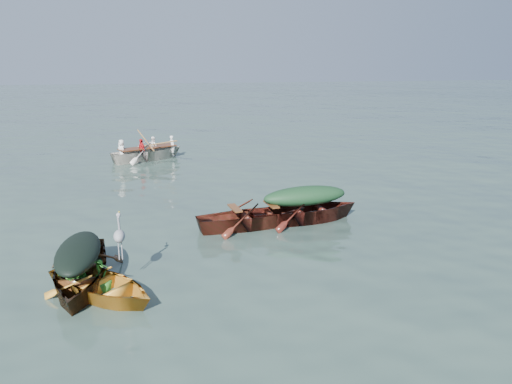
# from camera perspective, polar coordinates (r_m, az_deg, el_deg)

# --- Properties ---
(ground) EXTENTS (140.00, 140.00, 0.00)m
(ground) POSITION_cam_1_polar(r_m,az_deg,el_deg) (13.32, 1.08, -3.83)
(ground) COLOR #354A42
(ground) RESTS_ON ground
(yellow_dinghy) EXTENTS (3.17, 3.13, 0.83)m
(yellow_dinghy) POSITION_cam_1_polar(r_m,az_deg,el_deg) (10.01, -17.12, -11.34)
(yellow_dinghy) COLOR gold
(yellow_dinghy) RESTS_ON ground
(dark_covered_boat) EXTENTS (1.49, 4.00, 1.02)m
(dark_covered_boat) POSITION_cam_1_polar(r_m,az_deg,el_deg) (10.60, -19.33, -9.98)
(dark_covered_boat) COLOR #552D13
(dark_covered_boat) RESTS_ON ground
(green_tarp_boat) EXTENTS (4.43, 1.88, 1.00)m
(green_tarp_boat) POSITION_cam_1_polar(r_m,az_deg,el_deg) (13.68, 5.54, -3.38)
(green_tarp_boat) COLOR #491811
(green_tarp_boat) RESTS_ON ground
(open_wooden_boat) EXTENTS (4.31, 1.91, 0.96)m
(open_wooden_boat) POSITION_cam_1_polar(r_m,az_deg,el_deg) (13.18, -0.31, -4.04)
(open_wooden_boat) COLOR #501C14
(open_wooden_boat) RESTS_ON ground
(rowed_boat) EXTENTS (4.59, 3.17, 1.07)m
(rowed_boat) POSITION_cam_1_polar(r_m,az_deg,el_deg) (22.04, -12.20, 3.57)
(rowed_boat) COLOR silver
(rowed_boat) RESTS_ON ground
(dark_tarp_cover) EXTENTS (0.82, 2.20, 0.40)m
(dark_tarp_cover) POSITION_cam_1_polar(r_m,az_deg,el_deg) (10.33, -19.67, -6.41)
(dark_tarp_cover) COLOR black
(dark_tarp_cover) RESTS_ON dark_covered_boat
(green_tarp_cover) EXTENTS (2.43, 1.03, 0.52)m
(green_tarp_cover) POSITION_cam_1_polar(r_m,az_deg,el_deg) (13.45, 5.63, -0.32)
(green_tarp_cover) COLOR #16351C
(green_tarp_cover) RESTS_ON green_tarp_boat
(thwart_benches) EXTENTS (2.17, 1.08, 0.04)m
(thwart_benches) POSITION_cam_1_polar(r_m,az_deg,el_deg) (13.02, -0.31, -1.97)
(thwart_benches) COLOR #562D14
(thwart_benches) RESTS_ON open_wooden_boat
(heron) EXTENTS (0.48, 0.48, 0.92)m
(heron) POSITION_cam_1_polar(r_m,az_deg,el_deg) (10.02, -15.30, -5.69)
(heron) COLOR #94969D
(heron) RESTS_ON yellow_dinghy
(dinghy_weeds) EXTENTS (1.13, 1.13, 0.60)m
(dinghy_weeds) POSITION_cam_1_polar(r_m,az_deg,el_deg) (10.14, -19.35, -6.75)
(dinghy_weeds) COLOR #2B661A
(dinghy_weeds) RESTS_ON yellow_dinghy
(rowers) EXTENTS (3.33, 2.46, 0.76)m
(rowers) POSITION_cam_1_polar(r_m,az_deg,el_deg) (21.87, -12.34, 5.92)
(rowers) COLOR silver
(rowers) RESTS_ON rowed_boat
(oars) EXTENTS (1.69, 2.60, 0.06)m
(oars) POSITION_cam_1_polar(r_m,az_deg,el_deg) (21.93, -12.29, 5.02)
(oars) COLOR olive
(oars) RESTS_ON rowed_boat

